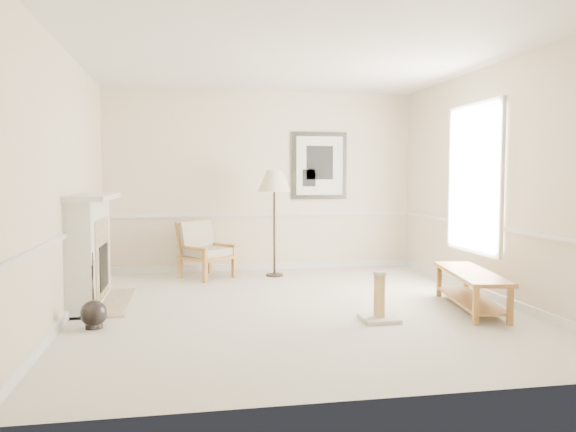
% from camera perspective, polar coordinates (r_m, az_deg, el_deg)
% --- Properties ---
extents(ground, '(5.50, 5.50, 0.00)m').
position_cam_1_polar(ground, '(6.61, 0.64, -9.26)').
color(ground, silver).
rests_on(ground, ground).
extents(room, '(5.04, 5.54, 2.92)m').
position_cam_1_polar(room, '(6.55, 1.72, 7.06)').
color(room, beige).
rests_on(room, ground).
extents(fireplace, '(0.64, 1.64, 1.31)m').
position_cam_1_polar(fireplace, '(7.06, -19.39, -3.35)').
color(fireplace, white).
rests_on(fireplace, ground).
extents(floor_vase, '(0.26, 0.26, 0.77)m').
position_cam_1_polar(floor_vase, '(6.02, -19.13, -9.43)').
color(floor_vase, black).
rests_on(floor_vase, ground).
extents(armchair, '(0.92, 0.93, 0.85)m').
position_cam_1_polar(armchair, '(8.58, -8.64, -3.14)').
color(armchair, '#976130').
rests_on(armchair, ground).
extents(floor_lamp, '(0.59, 0.59, 1.61)m').
position_cam_1_polar(floor_lamp, '(8.52, -1.40, 3.27)').
color(floor_lamp, black).
rests_on(floor_lamp, ground).
extents(bench, '(0.73, 1.59, 0.44)m').
position_cam_1_polar(bench, '(6.79, 18.09, -6.59)').
color(bench, '#976130').
rests_on(bench, ground).
extents(scratching_post, '(0.37, 0.37, 0.53)m').
position_cam_1_polar(scratching_post, '(6.04, 9.26, -8.97)').
color(scratching_post, beige).
rests_on(scratching_post, ground).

